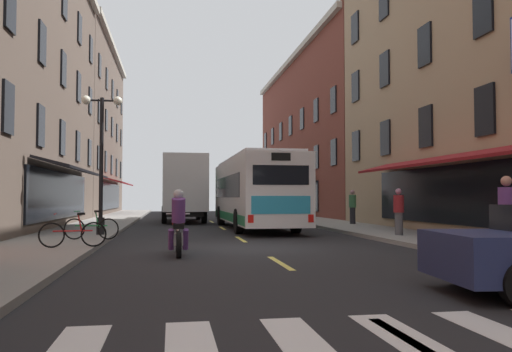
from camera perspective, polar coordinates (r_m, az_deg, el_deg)
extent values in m
cube|color=black|center=(14.97, -0.13, -8.16)|extent=(34.80, 80.00, 0.10)
cube|color=#DBCC4C|center=(5.47, 17.89, -17.66)|extent=(0.14, 2.40, 0.01)
cube|color=#DBCC4C|center=(11.54, 2.71, -9.61)|extent=(0.14, 2.40, 0.01)
cube|color=#DBCC4C|center=(17.92, -1.69, -7.03)|extent=(0.14, 2.40, 0.01)
cube|color=#DBCC4C|center=(24.36, -3.76, -5.79)|extent=(0.14, 2.40, 0.01)
cube|color=#DBCC4C|center=(30.82, -4.95, -5.07)|extent=(0.14, 2.40, 0.01)
cube|color=#DBCC4C|center=(37.30, -5.73, -4.60)|extent=(0.14, 2.40, 0.01)
cube|color=#DBCC4C|center=(43.79, -6.28, -4.27)|extent=(0.14, 2.40, 0.01)
cube|color=#DBCC4C|center=(50.27, -6.69, -4.02)|extent=(0.14, 2.40, 0.01)
cube|color=silver|center=(5.47, 17.89, -17.66)|extent=(0.50, 2.80, 0.01)
cube|color=gray|center=(15.17, -22.91, -7.44)|extent=(3.00, 80.00, 0.14)
cube|color=gray|center=(16.93, 20.13, -6.93)|extent=(3.00, 80.00, 0.14)
cube|color=black|center=(25.19, -20.78, -2.01)|extent=(0.10, 12.00, 2.10)
cube|color=black|center=(25.09, -19.15, 0.71)|extent=(1.38, 11.20, 0.44)
cube|color=black|center=(17.63, -25.81, 6.81)|extent=(0.10, 1.00, 1.60)
cube|color=black|center=(21.46, -22.78, 5.15)|extent=(0.10, 1.00, 1.60)
cube|color=black|center=(25.34, -20.69, 3.99)|extent=(0.10, 1.00, 1.60)
cube|color=black|center=(29.25, -19.16, 3.13)|extent=(0.10, 1.00, 1.60)
cube|color=black|center=(33.18, -17.99, 2.48)|extent=(0.10, 1.00, 1.60)
cube|color=black|center=(18.40, -25.62, 16.70)|extent=(0.10, 1.00, 1.60)
cube|color=black|center=(22.10, -22.65, 13.41)|extent=(0.10, 1.00, 1.60)
cube|color=black|center=(25.88, -20.58, 11.05)|extent=(0.10, 1.00, 1.60)
cube|color=black|center=(29.72, -19.07, 9.29)|extent=(0.10, 1.00, 1.60)
cube|color=black|center=(33.60, -17.92, 7.93)|extent=(0.10, 1.00, 1.60)
cube|color=black|center=(26.80, -20.48, 17.72)|extent=(0.10, 1.00, 1.60)
cube|color=black|center=(30.52, -18.99, 15.18)|extent=(0.10, 1.00, 1.60)
cube|color=black|center=(34.31, -17.85, 13.19)|extent=(0.10, 1.00, 1.60)
cube|color=brown|center=(45.95, -20.70, 4.92)|extent=(8.00, 19.90, 14.35)
cube|color=#B2AD9E|center=(46.68, -15.50, 13.29)|extent=(0.44, 19.40, 0.40)
cube|color=black|center=(44.97, -15.75, -2.17)|extent=(0.10, 12.00, 2.10)
cube|color=maroon|center=(44.92, -14.84, -0.65)|extent=(1.38, 11.20, 0.44)
cube|color=black|center=(37.13, -17.07, 1.96)|extent=(0.10, 1.00, 1.60)
cube|color=black|center=(41.09, -16.33, 1.54)|extent=(0.10, 1.00, 1.60)
cube|color=black|center=(45.05, -15.72, 1.20)|extent=(0.10, 1.00, 1.60)
cube|color=black|center=(49.02, -15.20, 0.91)|extent=(0.10, 1.00, 1.60)
cube|color=black|center=(53.00, -14.77, 0.67)|extent=(0.10, 1.00, 1.60)
cube|color=black|center=(37.50, -17.01, 6.84)|extent=(0.10, 1.00, 1.60)
cube|color=black|center=(41.43, -16.27, 5.97)|extent=(0.10, 1.00, 1.60)
cube|color=black|center=(45.36, -15.67, 5.24)|extent=(0.10, 1.00, 1.60)
cube|color=black|center=(49.31, -15.16, 4.63)|extent=(0.10, 1.00, 1.60)
cube|color=black|center=(53.26, -14.73, 4.11)|extent=(0.10, 1.00, 1.60)
cube|color=black|center=(38.14, -16.95, 11.59)|extent=(0.10, 1.00, 1.60)
cube|color=black|center=(42.00, -16.22, 10.29)|extent=(0.10, 1.00, 1.60)
cube|color=black|center=(45.89, -15.62, 9.20)|extent=(0.10, 1.00, 1.60)
cube|color=black|center=(49.79, -15.12, 8.28)|extent=(0.10, 1.00, 1.60)
cube|color=black|center=(53.71, -14.69, 7.50)|extent=(0.10, 1.00, 1.60)
cube|color=black|center=(17.64, 24.20, -1.87)|extent=(0.10, 16.00, 2.10)
cube|color=maroon|center=(17.31, 22.17, 2.08)|extent=(1.38, 14.93, 0.44)
cube|color=black|center=(17.85, 24.05, 6.67)|extent=(0.10, 1.00, 1.60)
cube|color=black|center=(21.10, 18.32, 5.21)|extent=(0.10, 1.00, 1.60)
cube|color=black|center=(24.51, 14.16, 4.12)|extent=(0.10, 1.00, 1.60)
cube|color=black|center=(28.02, 11.04, 3.28)|extent=(0.10, 1.00, 1.60)
cube|color=black|center=(18.62, 23.88, 16.45)|extent=(0.10, 1.00, 1.60)
cube|color=black|center=(21.75, 18.20, 13.60)|extent=(0.10, 1.00, 1.60)
cube|color=black|center=(25.07, 14.09, 11.41)|extent=(0.10, 1.00, 1.60)
cube|color=black|center=(28.51, 10.99, 9.70)|extent=(0.10, 1.00, 1.60)
cube|color=black|center=(26.02, 14.01, 18.27)|extent=(0.10, 1.00, 1.60)
cube|color=black|center=(29.35, 10.94, 15.82)|extent=(0.10, 1.00, 1.60)
cube|color=brown|center=(43.90, 9.01, 4.31)|extent=(8.00, 26.57, 13.10)
cube|color=#B2AD9E|center=(43.96, 3.75, 12.51)|extent=(0.44, 26.07, 0.40)
cube|color=black|center=(42.50, 3.87, -2.25)|extent=(0.10, 16.00, 2.10)
cube|color=black|center=(42.36, 2.93, -0.63)|extent=(1.38, 14.93, 0.44)
cube|color=black|center=(31.60, 8.63, 2.63)|extent=(0.10, 1.00, 1.60)
cube|color=black|center=(35.23, 6.71, 2.10)|extent=(0.10, 1.00, 1.60)
cube|color=black|center=(38.90, 5.15, 1.67)|extent=(0.10, 1.00, 1.60)
cube|color=black|center=(42.59, 3.86, 1.32)|extent=(0.10, 1.00, 1.60)
cube|color=black|center=(46.30, 2.78, 1.02)|extent=(0.10, 1.00, 1.60)
cube|color=black|center=(50.02, 1.86, 0.77)|extent=(0.10, 1.00, 1.60)
cube|color=black|center=(53.76, 1.06, 0.55)|extent=(0.10, 1.00, 1.60)
cube|color=black|center=(32.04, 8.59, 8.34)|extent=(0.10, 1.00, 1.60)
cube|color=black|center=(35.63, 6.68, 7.24)|extent=(0.10, 1.00, 1.60)
cube|color=black|center=(39.25, 5.13, 6.34)|extent=(0.10, 1.00, 1.60)
cube|color=black|center=(42.91, 3.85, 5.59)|extent=(0.10, 1.00, 1.60)
cube|color=black|center=(46.60, 2.77, 4.95)|extent=(0.10, 1.00, 1.60)
cube|color=black|center=(50.30, 1.85, 4.41)|extent=(0.10, 1.00, 1.60)
cube|color=black|center=(54.01, 1.06, 3.94)|extent=(0.10, 1.00, 1.60)
cube|color=silver|center=(23.70, -0.16, -1.70)|extent=(2.66, 11.05, 2.78)
cube|color=silver|center=(23.76, -0.16, 1.80)|extent=(2.45, 9.85, 0.16)
cube|color=black|center=(24.00, -0.28, -1.23)|extent=(2.68, 8.65, 0.96)
cube|color=#19723F|center=(23.71, -0.16, -4.45)|extent=(2.69, 10.65, 0.36)
cube|color=black|center=(29.10, -2.00, -1.43)|extent=(2.25, 0.14, 1.10)
cube|color=black|center=(18.35, 2.76, 0.11)|extent=(2.05, 0.14, 0.70)
cube|color=teal|center=(18.32, 2.78, -3.21)|extent=(2.15, 0.12, 0.64)
cube|color=black|center=(18.38, 2.77, 2.15)|extent=(0.70, 0.11, 0.28)
cube|color=red|center=(18.11, -0.60, -4.77)|extent=(0.20, 0.08, 0.28)
cube|color=red|center=(18.60, 6.09, -4.70)|extent=(0.20, 0.08, 0.28)
cylinder|color=black|center=(27.03, -3.90, -4.40)|extent=(0.31, 1.00, 1.00)
cylinder|color=black|center=(27.38, 1.01, -4.38)|extent=(0.31, 1.00, 1.00)
cylinder|color=black|center=(20.56, -1.96, -5.04)|extent=(0.31, 1.00, 1.00)
cylinder|color=black|center=(21.02, 4.42, -4.98)|extent=(0.31, 1.00, 1.00)
cube|color=white|center=(33.90, -8.30, -2.20)|extent=(2.34, 2.42, 2.40)
cube|color=black|center=(35.07, -8.36, -0.81)|extent=(2.00, 0.13, 0.80)
cube|color=silver|center=(29.81, -8.02, -0.85)|extent=(2.49, 5.86, 3.08)
cube|color=#196633|center=(29.89, -5.68, -0.57)|extent=(0.11, 3.49, 0.90)
cube|color=black|center=(31.01, -8.12, -4.03)|extent=(2.02, 7.83, 0.24)
cylinder|color=black|center=(33.70, -10.17, -4.05)|extent=(0.29, 0.90, 0.90)
cylinder|color=black|center=(33.78, -6.43, -4.07)|extent=(0.29, 0.90, 0.90)
cylinder|color=black|center=(28.93, -10.15, -4.34)|extent=(0.29, 0.90, 0.90)
cylinder|color=black|center=(29.02, -5.79, -4.36)|extent=(0.29, 0.90, 0.90)
cylinder|color=black|center=(9.28, 21.67, -9.24)|extent=(0.66, 0.28, 0.64)
cube|color=silver|center=(41.96, -8.13, -3.60)|extent=(1.85, 4.55, 0.61)
cube|color=black|center=(41.77, -8.12, -2.92)|extent=(1.67, 2.46, 0.46)
cube|color=red|center=(39.69, -9.06, -3.37)|extent=(0.20, 0.06, 0.14)
cube|color=red|center=(39.74, -6.98, -3.38)|extent=(0.20, 0.06, 0.14)
cylinder|color=black|center=(43.51, -9.32, -3.85)|extent=(0.23, 0.64, 0.64)
cylinder|color=black|center=(43.56, -7.08, -3.86)|extent=(0.23, 0.64, 0.64)
cylinder|color=black|center=(40.38, -9.27, -3.96)|extent=(0.23, 0.64, 0.64)
cylinder|color=black|center=(40.44, -6.85, -3.97)|extent=(0.23, 0.64, 0.64)
cylinder|color=black|center=(13.99, -8.68, -7.05)|extent=(0.10, 0.62, 0.62)
cylinder|color=black|center=(12.55, -8.56, -7.60)|extent=(0.12, 0.62, 0.62)
cylinder|color=#B2B2B7|center=(13.85, -8.67, -5.86)|extent=(0.07, 0.33, 0.68)
ellipsoid|color=maroon|center=(13.41, -8.63, -5.11)|extent=(0.32, 0.56, 0.28)
cube|color=black|center=(13.02, -8.60, -5.51)|extent=(0.26, 0.56, 0.12)
cube|color=#B2B2B7|center=(13.26, -8.62, -6.92)|extent=(0.24, 0.40, 0.30)
cylinder|color=#B2B2B7|center=(13.73, -8.65, -4.17)|extent=(0.62, 0.04, 0.04)
cylinder|color=#66387F|center=(13.07, -8.59, -3.78)|extent=(0.34, 0.46, 0.66)
sphere|color=#B2B2B7|center=(13.18, -8.59, -2.03)|extent=(0.26, 0.26, 0.26)
cylinder|color=#66387F|center=(13.14, -9.40, -6.96)|extent=(0.14, 0.36, 0.56)
cylinder|color=#66387F|center=(13.15, -7.82, -6.97)|extent=(0.14, 0.36, 0.56)
torus|color=black|center=(14.50, -21.74, -6.11)|extent=(0.66, 0.13, 0.66)
torus|color=black|center=(14.45, -17.56, -6.18)|extent=(0.66, 0.13, 0.66)
cylinder|color=red|center=(14.46, -19.65, -5.76)|extent=(0.99, 0.17, 0.04)
cylinder|color=red|center=(14.44, -18.92, -5.05)|extent=(0.14, 0.05, 0.50)
cube|color=black|center=(14.43, -18.83, -3.99)|extent=(0.21, 0.14, 0.06)
cylinder|color=red|center=(14.47, -21.39, -3.94)|extent=(0.09, 0.48, 0.03)
torus|color=black|center=(17.06, -19.51, -5.56)|extent=(0.66, 0.14, 0.66)
torus|color=black|center=(16.77, -16.08, -5.66)|extent=(0.66, 0.14, 0.66)
cylinder|color=#1E7F3F|center=(16.90, -17.80, -5.27)|extent=(0.99, 0.18, 0.04)
cylinder|color=#1E7F3F|center=(16.84, -17.21, -4.68)|extent=(0.14, 0.06, 0.50)
cube|color=black|center=(16.83, -17.13, -3.76)|extent=(0.21, 0.15, 0.06)
cylinder|color=#1E7F3F|center=(17.01, -19.22, -3.72)|extent=(0.10, 0.48, 0.03)
cylinder|color=maroon|center=(31.38, 4.84, -4.04)|extent=(0.28, 0.28, 0.81)
cylinder|color=#33663F|center=(31.37, 4.83, -2.73)|extent=(0.36, 0.36, 0.62)
sphere|color=tan|center=(31.37, 4.83, -1.92)|extent=(0.22, 0.22, 0.22)
cube|color=maroon|center=(31.55, 4.56, -2.67)|extent=(0.30, 0.25, 0.36)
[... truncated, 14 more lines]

